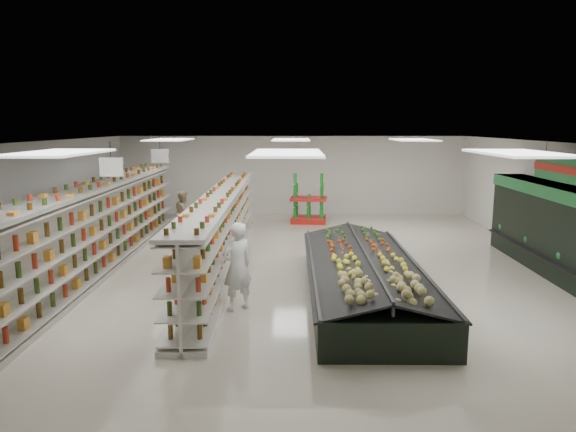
{
  "coord_description": "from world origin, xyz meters",
  "views": [
    {
      "loc": [
        0.14,
        -12.94,
        3.64
      ],
      "look_at": [
        -0.04,
        0.08,
        1.32
      ],
      "focal_mm": 32.0,
      "sensor_mm": 36.0,
      "label": 1
    }
  ],
  "objects_px": {
    "produce_island": "(363,274)",
    "shopper_background": "(184,213)",
    "shopper_main": "(237,266)",
    "gondola_center": "(223,232)",
    "gondola_left": "(95,233)",
    "soda_endcap": "(309,201)"
  },
  "relations": [
    {
      "from": "produce_island",
      "to": "shopper_background",
      "type": "height_order",
      "value": "shopper_background"
    },
    {
      "from": "produce_island",
      "to": "shopper_main",
      "type": "bearing_deg",
      "value": -159.71
    },
    {
      "from": "gondola_center",
      "to": "shopper_main",
      "type": "distance_m",
      "value": 3.4
    },
    {
      "from": "shopper_background",
      "to": "gondola_left",
      "type": "bearing_deg",
      "value": 159.71
    },
    {
      "from": "gondola_left",
      "to": "soda_endcap",
      "type": "distance_m",
      "value": 8.61
    },
    {
      "from": "gondola_center",
      "to": "soda_endcap",
      "type": "height_order",
      "value": "gondola_center"
    },
    {
      "from": "gondola_left",
      "to": "shopper_background",
      "type": "xyz_separation_m",
      "value": [
        1.25,
        4.38,
        -0.25
      ]
    },
    {
      "from": "gondola_center",
      "to": "produce_island",
      "type": "distance_m",
      "value": 4.13
    },
    {
      "from": "produce_island",
      "to": "shopper_main",
      "type": "distance_m",
      "value": 2.83
    },
    {
      "from": "gondola_left",
      "to": "gondola_center",
      "type": "xyz_separation_m",
      "value": [
        3.08,
        0.69,
        -0.12
      ]
    },
    {
      "from": "gondola_left",
      "to": "shopper_background",
      "type": "distance_m",
      "value": 4.57
    },
    {
      "from": "gondola_left",
      "to": "shopper_main",
      "type": "height_order",
      "value": "gondola_left"
    },
    {
      "from": "gondola_center",
      "to": "produce_island",
      "type": "xyz_separation_m",
      "value": [
        3.37,
        -2.35,
        -0.43
      ]
    },
    {
      "from": "shopper_main",
      "to": "soda_endcap",
      "type": "bearing_deg",
      "value": -137.32
    },
    {
      "from": "soda_endcap",
      "to": "shopper_background",
      "type": "xyz_separation_m",
      "value": [
        -4.22,
        -2.26,
        -0.09
      ]
    },
    {
      "from": "shopper_main",
      "to": "shopper_background",
      "type": "distance_m",
      "value": 7.47
    },
    {
      "from": "shopper_background",
      "to": "gondola_center",
      "type": "bearing_deg",
      "value": -158.05
    },
    {
      "from": "gondola_center",
      "to": "soda_endcap",
      "type": "xyz_separation_m",
      "value": [
        2.4,
        5.96,
        -0.04
      ]
    },
    {
      "from": "gondola_center",
      "to": "shopper_main",
      "type": "bearing_deg",
      "value": -78.31
    },
    {
      "from": "produce_island",
      "to": "soda_endcap",
      "type": "bearing_deg",
      "value": 96.7
    },
    {
      "from": "gondola_left",
      "to": "gondola_center",
      "type": "distance_m",
      "value": 3.16
    },
    {
      "from": "gondola_center",
      "to": "soda_endcap",
      "type": "bearing_deg",
      "value": 67.06
    }
  ]
}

